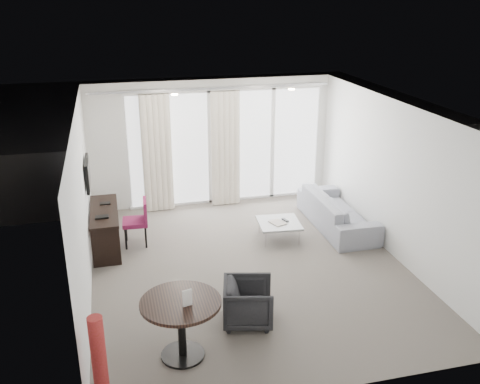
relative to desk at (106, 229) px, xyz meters
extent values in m
cube|color=#5E574F|center=(2.24, -1.31, -0.35)|extent=(5.00, 6.00, 0.00)
cube|color=white|center=(2.24, -1.31, 2.25)|extent=(5.00, 6.00, 0.00)
cube|color=silver|center=(-0.26, -1.31, 0.95)|extent=(0.00, 6.00, 2.60)
cube|color=silver|center=(4.74, -1.31, 0.95)|extent=(0.00, 6.00, 2.60)
cube|color=silver|center=(2.24, -4.31, 0.95)|extent=(5.00, 0.00, 2.60)
cylinder|color=#FFE0B2|center=(1.34, 0.29, 2.24)|extent=(0.12, 0.12, 0.02)
cylinder|color=#FFE0B2|center=(3.44, 0.29, 2.24)|extent=(0.12, 0.12, 0.02)
cylinder|color=maroon|center=(-0.08, -4.12, 0.27)|extent=(0.31, 0.31, 1.25)
imported|color=black|center=(1.84, -2.79, -0.05)|extent=(0.80, 0.79, 0.61)
imported|color=gray|center=(4.29, -0.16, -0.04)|extent=(0.84, 2.16, 0.63)
cube|color=#4D4D50|center=(2.54, 3.19, -0.41)|extent=(5.60, 3.00, 0.12)
camera|label=1|loc=(0.23, -8.80, 3.92)|focal=40.00mm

